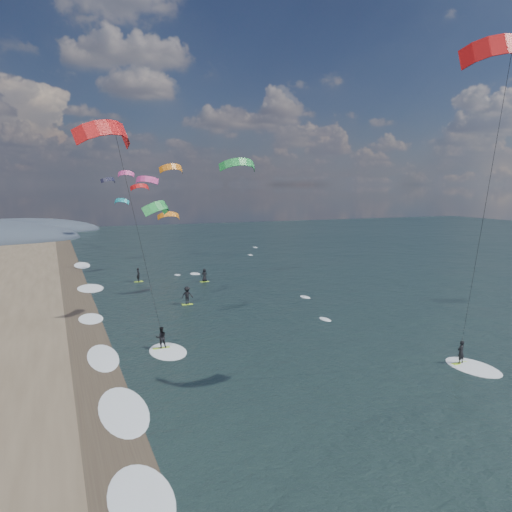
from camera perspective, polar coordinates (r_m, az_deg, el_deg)
name	(u,v)px	position (r m, az deg, el deg)	size (l,w,h in m)	color
ground	(364,422)	(27.28, 12.24, -18.04)	(260.00, 260.00, 0.00)	black
wet_sand_strip	(100,385)	(32.37, -17.42, -13.91)	(3.00, 240.00, 0.00)	#382D23
kitesurfer_near_a	(501,132)	(29.60, 26.24, 12.57)	(7.64, 8.59, 19.51)	#B2F12A
kitesurfer_near_b	(134,211)	(31.51, -13.82, 5.02)	(7.00, 8.94, 16.00)	#B2F12A
far_kitesurfers	(182,286)	(55.84, -8.42, -3.36)	(8.70, 14.59, 1.86)	#B2F12A
bg_kite_field	(152,185)	(77.45, -11.84, 7.97)	(12.90, 70.56, 8.35)	#D83F8C
shoreline_surf	(111,358)	(36.90, -16.21, -11.09)	(2.40, 79.40, 0.11)	white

